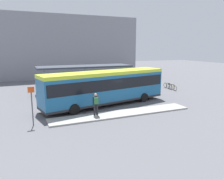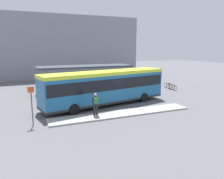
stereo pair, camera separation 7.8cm
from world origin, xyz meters
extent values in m
plane|color=#5B5B60|center=(0.00, 0.00, 0.00)|extent=(120.00, 120.00, 0.00)
cube|color=#9E9E99|center=(0.19, -3.33, 0.06)|extent=(12.17, 1.80, 0.12)
cube|color=#1E6093|center=(0.00, 0.00, 1.81)|extent=(12.71, 4.84, 2.92)
cube|color=#C6DB33|center=(0.00, 0.00, 3.12)|extent=(12.73, 4.87, 0.30)
cube|color=black|center=(0.00, 0.00, 2.16)|extent=(12.47, 4.82, 1.02)
cube|color=black|center=(6.10, 1.24, 2.16)|extent=(0.52, 2.19, 1.13)
cube|color=#28282B|center=(0.00, 0.00, 0.45)|extent=(12.72, 4.85, 0.20)
cylinder|color=black|center=(3.56, 1.90, 0.46)|extent=(0.95, 0.46, 0.91)
cylinder|color=black|center=(4.02, -0.36, 0.46)|extent=(0.95, 0.46, 0.91)
cylinder|color=black|center=(-4.02, 0.36, 0.46)|extent=(0.95, 0.46, 0.91)
cylinder|color=black|center=(-3.56, -1.90, 0.46)|extent=(0.95, 0.46, 0.91)
cylinder|color=#232328|center=(-2.19, -3.07, 0.56)|extent=(0.17, 0.17, 0.88)
cylinder|color=#232328|center=(-2.00, -3.10, 0.56)|extent=(0.17, 0.17, 0.88)
cube|color=black|center=(-2.09, -3.09, 1.33)|extent=(0.47, 0.30, 0.66)
cube|color=#337542|center=(-2.13, -3.31, 1.36)|extent=(0.36, 0.26, 0.50)
sphere|color=tan|center=(-2.09, -3.09, 1.80)|extent=(0.24, 0.24, 0.24)
torus|color=black|center=(10.73, 3.97, 0.32)|extent=(0.06, 0.66, 0.66)
torus|color=black|center=(10.75, 3.09, 0.32)|extent=(0.06, 0.66, 0.66)
cylinder|color=gold|center=(10.74, 3.53, 0.54)|extent=(0.05, 0.69, 0.04)
cylinder|color=gold|center=(10.74, 3.37, 0.48)|extent=(0.04, 0.04, 0.32)
cube|color=black|center=(10.74, 3.37, 0.65)|extent=(0.07, 0.18, 0.04)
cylinder|color=gold|center=(10.74, 3.89, 0.61)|extent=(0.48, 0.04, 0.03)
torus|color=black|center=(10.89, 3.72, 0.38)|extent=(0.05, 0.76, 0.76)
torus|color=black|center=(10.89, 4.76, 0.38)|extent=(0.05, 0.76, 0.76)
cylinder|color=black|center=(10.89, 4.24, 0.63)|extent=(0.04, 0.81, 0.04)
cylinder|color=black|center=(10.89, 4.42, 0.56)|extent=(0.04, 0.04, 0.38)
cube|color=black|center=(10.89, 4.42, 0.75)|extent=(0.07, 0.18, 0.04)
cylinder|color=black|center=(10.89, 3.82, 0.72)|extent=(0.48, 0.03, 0.03)
torus|color=black|center=(10.93, 5.42, 0.34)|extent=(0.05, 0.70, 0.70)
torus|color=black|center=(10.94, 4.47, 0.34)|extent=(0.05, 0.70, 0.70)
cylinder|color=#287F3D|center=(10.94, 4.95, 0.57)|extent=(0.04, 0.74, 0.04)
cylinder|color=#287F3D|center=(10.94, 4.77, 0.52)|extent=(0.04, 0.04, 0.34)
cube|color=black|center=(10.94, 4.77, 0.69)|extent=(0.07, 0.18, 0.04)
cylinder|color=#287F3D|center=(10.93, 5.32, 0.66)|extent=(0.48, 0.04, 0.03)
cube|color=#383D47|center=(-0.05, 6.91, 3.19)|extent=(11.48, 3.47, 0.18)
cylinder|color=gray|center=(-4.93, 6.91, 1.55)|extent=(0.16, 0.16, 3.10)
cylinder|color=gray|center=(4.83, 6.91, 1.55)|extent=(0.16, 0.16, 3.10)
cylinder|color=gray|center=(-0.05, 6.91, 1.55)|extent=(0.16, 0.16, 3.10)
cylinder|color=slate|center=(2.99, 4.16, 0.29)|extent=(0.84, 0.84, 0.57)
sphere|color=#235B28|center=(2.99, 4.16, 0.94)|extent=(0.97, 0.97, 0.97)
cylinder|color=slate|center=(-4.08, 3.84, 0.24)|extent=(0.66, 0.66, 0.47)
sphere|color=#337F38|center=(-4.08, 3.84, 0.76)|extent=(0.76, 0.76, 0.76)
cylinder|color=#4C4C51|center=(-6.85, -3.28, 1.20)|extent=(0.08, 0.08, 2.40)
cube|color=#D84C19|center=(-6.85, -3.28, 2.60)|extent=(0.44, 0.03, 0.40)
cube|color=gray|center=(0.52, 25.05, 5.57)|extent=(27.21, 10.74, 11.13)
camera|label=1|loc=(-7.47, -19.06, 5.45)|focal=35.00mm
camera|label=2|loc=(-7.40, -19.09, 5.45)|focal=35.00mm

